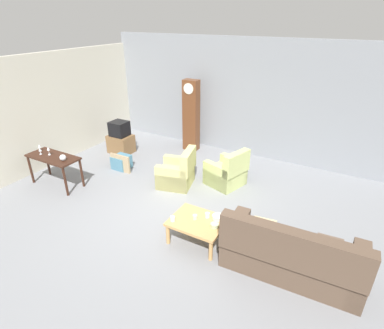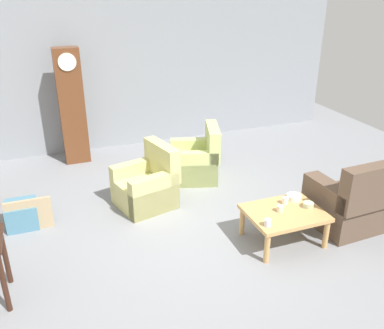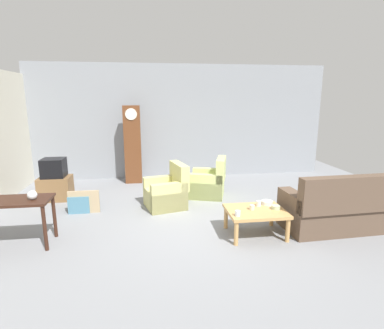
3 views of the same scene
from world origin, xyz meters
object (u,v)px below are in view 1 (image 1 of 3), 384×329
Objects in this scene: armchair_olive_far at (227,173)px; bowl_shallow_green at (215,225)px; console_table_dark at (54,160)px; grandfather_clock at (191,116)px; wine_glass_short at (48,149)px; tv_stand_cabinet at (121,144)px; framed_picture_leaning at (120,163)px; wine_glass_tall at (39,147)px; cup_cream_tall at (195,217)px; tv_crt at (119,129)px; couch_floral at (291,256)px; cup_white_porcelain at (207,215)px; wine_glass_mid at (40,150)px; storage_box_blue at (122,162)px; coffee_table_wood at (198,223)px; armchair_olive_near at (177,173)px; glass_dome_cloche at (63,158)px; bowl_white_stacked at (218,217)px; cup_blue_rimmed at (173,219)px.

bowl_shallow_green is (0.71, -2.16, 0.17)m from armchair_olive_far.
grandfather_clock reaches higher than console_table_dark.
bowl_shallow_green is (2.52, -3.63, -0.57)m from grandfather_clock.
bowl_shallow_green is 4.39m from wine_glass_short.
tv_stand_cabinet is 1.25m from framed_picture_leaning.
cup_cream_tall is at bearing -2.43° from wine_glass_tall.
tv_stand_cabinet is 1.42× the size of tv_crt.
couch_floral is at bearing -1.40° from console_table_dark.
tv_stand_cabinet is 0.47m from tv_crt.
couch_floral is 1.54m from cup_white_porcelain.
grandfather_clock is at bearing 59.84° from wine_glass_mid.
tv_stand_cabinet is 1.07m from storage_box_blue.
tv_crt reaches higher than coffee_table_wood.
framed_picture_leaning is 1.45× the size of storage_box_blue.
armchair_olive_far is 3.51m from tv_stand_cabinet.
armchair_olive_far is 2.28m from bowl_shallow_green.
storage_box_blue is 3.57m from cup_white_porcelain.
wine_glass_tall is at bearing 145.49° from wine_glass_mid.
wine_glass_tall is at bearing 177.57° from cup_cream_tall.
armchair_olive_near reaches higher than cup_cream_tall.
armchair_olive_near is 2.62m from tv_stand_cabinet.
tv_crt is 5.18× the size of cup_white_porcelain.
armchair_olive_far reaches higher than bowl_shallow_green.
console_table_dark is at bearing -150.93° from armchair_olive_near.
storage_box_blue is 2.90× the size of glass_dome_cloche.
glass_dome_cloche is at bearing -103.23° from storage_box_blue.
coffee_table_wood is at bearing -141.32° from bowl_white_stacked.
armchair_olive_far is 11.65× the size of cup_cream_tall.
grandfather_clock reaches higher than storage_box_blue.
storage_box_blue is at bearing 153.17° from cup_cream_tall.
console_table_dark is at bearing 177.88° from coffee_table_wood.
grandfather_clock is 4.17m from cup_white_porcelain.
coffee_table_wood is 6.74× the size of glass_dome_cloche.
bowl_white_stacked is (3.34, -1.20, 0.24)m from framed_picture_leaning.
bowl_white_stacked is at bearing 0.97° from wine_glass_short.
cup_white_porcelain is (4.02, 0.02, -0.15)m from console_table_dark.
couch_floral is at bearing -1.46° from wine_glass_short.
framed_picture_leaning is at bearing -111.87° from grandfather_clock.
wine_glass_short reaches higher than cup_blue_rimmed.
cup_white_porcelain reaches higher than storage_box_blue.
wine_glass_short is at bearing 175.73° from console_table_dark.
tv_crt reaches higher than armchair_olive_near.
armchair_olive_near is at bearing 119.59° from cup_blue_rimmed.
armchair_olive_far reaches higher than glass_dome_cloche.
cup_white_porcelain is (0.48, -1.97, 0.18)m from armchair_olive_far.
bowl_shallow_green is at bearing -1.90° from glass_dome_cloche.
armchair_olive_far is 4.52m from wine_glass_tall.
cup_cream_tall reaches higher than storage_box_blue.
couch_floral is 4.90m from framed_picture_leaning.
tv_crt is at bearing -143.88° from grandfather_clock.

